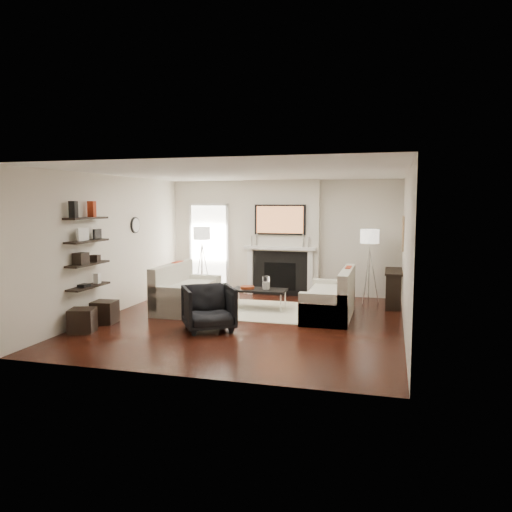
% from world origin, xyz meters
% --- Properties ---
extents(room_envelope, '(6.00, 6.00, 6.00)m').
position_xyz_m(room_envelope, '(0.00, 0.00, 1.35)').
color(room_envelope, '#33120B').
rests_on(room_envelope, ground).
extents(chimney_breast, '(1.80, 0.25, 2.70)m').
position_xyz_m(chimney_breast, '(0.00, 2.88, 1.35)').
color(chimney_breast, silver).
rests_on(chimney_breast, floor).
extents(fireplace_surround, '(1.30, 0.02, 1.04)m').
position_xyz_m(fireplace_surround, '(0.00, 2.74, 0.52)').
color(fireplace_surround, black).
rests_on(fireplace_surround, floor).
extents(firebox, '(0.75, 0.02, 0.65)m').
position_xyz_m(firebox, '(0.00, 2.73, 0.45)').
color(firebox, black).
rests_on(firebox, floor).
extents(mantel_pilaster_l, '(0.12, 0.08, 1.10)m').
position_xyz_m(mantel_pilaster_l, '(-0.72, 2.71, 0.55)').
color(mantel_pilaster_l, white).
rests_on(mantel_pilaster_l, floor).
extents(mantel_pilaster_r, '(0.12, 0.08, 1.10)m').
position_xyz_m(mantel_pilaster_r, '(0.72, 2.71, 0.55)').
color(mantel_pilaster_r, white).
rests_on(mantel_pilaster_r, floor).
extents(mantel_shelf, '(1.70, 0.18, 0.07)m').
position_xyz_m(mantel_shelf, '(0.00, 2.69, 1.12)').
color(mantel_shelf, white).
rests_on(mantel_shelf, chimney_breast).
extents(tv_body, '(1.20, 0.06, 0.70)m').
position_xyz_m(tv_body, '(0.00, 2.71, 1.78)').
color(tv_body, black).
rests_on(tv_body, chimney_breast).
extents(tv_screen, '(1.10, 0.00, 0.62)m').
position_xyz_m(tv_screen, '(0.00, 2.68, 1.78)').
color(tv_screen, '#BF723F').
rests_on(tv_screen, tv_body).
extents(candlestick_l_tall, '(0.04, 0.04, 0.30)m').
position_xyz_m(candlestick_l_tall, '(-0.55, 2.70, 1.30)').
color(candlestick_l_tall, silver).
rests_on(candlestick_l_tall, mantel_shelf).
extents(candlestick_l_short, '(0.04, 0.04, 0.24)m').
position_xyz_m(candlestick_l_short, '(-0.68, 2.70, 1.27)').
color(candlestick_l_short, silver).
rests_on(candlestick_l_short, mantel_shelf).
extents(candlestick_r_tall, '(0.04, 0.04, 0.30)m').
position_xyz_m(candlestick_r_tall, '(0.55, 2.70, 1.30)').
color(candlestick_r_tall, silver).
rests_on(candlestick_r_tall, mantel_shelf).
extents(candlestick_r_short, '(0.04, 0.04, 0.24)m').
position_xyz_m(candlestick_r_short, '(0.68, 2.70, 1.27)').
color(candlestick_r_short, silver).
rests_on(candlestick_r_short, mantel_shelf).
extents(hallway_panel, '(0.90, 0.02, 2.10)m').
position_xyz_m(hallway_panel, '(-1.85, 2.98, 1.05)').
color(hallway_panel, white).
rests_on(hallway_panel, floor).
extents(door_trim_l, '(0.06, 0.06, 2.16)m').
position_xyz_m(door_trim_l, '(-2.33, 2.96, 1.05)').
color(door_trim_l, white).
rests_on(door_trim_l, floor).
extents(door_trim_r, '(0.06, 0.06, 2.16)m').
position_xyz_m(door_trim_r, '(-1.37, 2.96, 1.05)').
color(door_trim_r, white).
rests_on(door_trim_r, floor).
extents(door_trim_top, '(1.02, 0.06, 0.06)m').
position_xyz_m(door_trim_top, '(-1.85, 2.96, 2.13)').
color(door_trim_top, white).
rests_on(door_trim_top, wall_back).
extents(rug, '(2.60, 2.00, 0.01)m').
position_xyz_m(rug, '(0.08, 0.98, 0.01)').
color(rug, beige).
rests_on(rug, floor).
extents(loveseat_left_base, '(0.85, 1.80, 0.42)m').
position_xyz_m(loveseat_left_base, '(-1.48, 0.70, 0.21)').
color(loveseat_left_base, beige).
rests_on(loveseat_left_base, floor).
extents(loveseat_left_back, '(0.18, 1.80, 0.80)m').
position_xyz_m(loveseat_left_back, '(-1.82, 0.70, 0.53)').
color(loveseat_left_back, beige).
rests_on(loveseat_left_back, floor).
extents(loveseat_left_arm_n, '(0.85, 0.18, 0.60)m').
position_xyz_m(loveseat_left_arm_n, '(-1.48, -0.11, 0.30)').
color(loveseat_left_arm_n, beige).
rests_on(loveseat_left_arm_n, floor).
extents(loveseat_left_arm_s, '(0.85, 0.18, 0.60)m').
position_xyz_m(loveseat_left_arm_s, '(-1.48, 1.51, 0.30)').
color(loveseat_left_arm_s, beige).
rests_on(loveseat_left_arm_s, floor).
extents(loveseat_left_cushion, '(0.63, 1.44, 0.10)m').
position_xyz_m(loveseat_left_cushion, '(-1.43, 0.70, 0.47)').
color(loveseat_left_cushion, beige).
rests_on(loveseat_left_cushion, loveseat_left_base).
extents(pillow_left_orange, '(0.10, 0.42, 0.42)m').
position_xyz_m(pillow_left_orange, '(-1.82, 1.00, 0.73)').
color(pillow_left_orange, '#A32E14').
rests_on(pillow_left_orange, loveseat_left_cushion).
extents(pillow_left_charcoal, '(0.10, 0.40, 0.40)m').
position_xyz_m(pillow_left_charcoal, '(-1.82, 0.40, 0.72)').
color(pillow_left_charcoal, black).
rests_on(pillow_left_charcoal, loveseat_left_cushion).
extents(loveseat_right_base, '(0.85, 1.80, 0.42)m').
position_xyz_m(loveseat_right_base, '(1.39, 0.77, 0.21)').
color(loveseat_right_base, beige).
rests_on(loveseat_right_base, floor).
extents(loveseat_right_back, '(0.18, 1.80, 0.80)m').
position_xyz_m(loveseat_right_back, '(1.72, 0.77, 0.53)').
color(loveseat_right_back, beige).
rests_on(loveseat_right_back, floor).
extents(loveseat_right_arm_n, '(0.85, 0.18, 0.60)m').
position_xyz_m(loveseat_right_arm_n, '(1.39, -0.04, 0.30)').
color(loveseat_right_arm_n, beige).
rests_on(loveseat_right_arm_n, floor).
extents(loveseat_right_arm_s, '(0.85, 0.18, 0.60)m').
position_xyz_m(loveseat_right_arm_s, '(1.39, 1.58, 0.30)').
color(loveseat_right_arm_s, beige).
rests_on(loveseat_right_arm_s, floor).
extents(loveseat_right_cushion, '(0.63, 1.44, 0.10)m').
position_xyz_m(loveseat_right_cushion, '(1.34, 0.77, 0.47)').
color(loveseat_right_cushion, beige).
rests_on(loveseat_right_cushion, loveseat_right_base).
extents(pillow_right_orange, '(0.10, 0.42, 0.42)m').
position_xyz_m(pillow_right_orange, '(1.72, 1.07, 0.73)').
color(pillow_right_orange, '#A32E14').
rests_on(pillow_right_orange, loveseat_right_cushion).
extents(pillow_right_charcoal, '(0.10, 0.40, 0.40)m').
position_xyz_m(pillow_right_charcoal, '(1.72, 0.47, 0.72)').
color(pillow_right_charcoal, black).
rests_on(pillow_right_charcoal, loveseat_right_cushion).
extents(coffee_table, '(1.10, 0.55, 0.04)m').
position_xyz_m(coffee_table, '(-0.07, 1.09, 0.40)').
color(coffee_table, black).
rests_on(coffee_table, floor).
extents(coffee_leg_nw, '(0.02, 0.02, 0.38)m').
position_xyz_m(coffee_leg_nw, '(-0.57, 0.87, 0.19)').
color(coffee_leg_nw, silver).
rests_on(coffee_leg_nw, floor).
extents(coffee_leg_ne, '(0.02, 0.02, 0.38)m').
position_xyz_m(coffee_leg_ne, '(0.43, 0.87, 0.19)').
color(coffee_leg_ne, silver).
rests_on(coffee_leg_ne, floor).
extents(coffee_leg_sw, '(0.02, 0.02, 0.38)m').
position_xyz_m(coffee_leg_sw, '(-0.57, 1.31, 0.19)').
color(coffee_leg_sw, silver).
rests_on(coffee_leg_sw, floor).
extents(coffee_leg_se, '(0.02, 0.02, 0.38)m').
position_xyz_m(coffee_leg_se, '(0.43, 1.31, 0.19)').
color(coffee_leg_se, silver).
rests_on(coffee_leg_se, floor).
extents(hurricane_glass, '(0.15, 0.15, 0.26)m').
position_xyz_m(hurricane_glass, '(0.08, 1.09, 0.56)').
color(hurricane_glass, white).
rests_on(hurricane_glass, coffee_table).
extents(hurricane_candle, '(0.11, 0.11, 0.16)m').
position_xyz_m(hurricane_candle, '(0.08, 1.09, 0.49)').
color(hurricane_candle, white).
rests_on(hurricane_candle, coffee_table).
extents(copper_bowl, '(0.29, 0.29, 0.05)m').
position_xyz_m(copper_bowl, '(-0.32, 1.09, 0.45)').
color(copper_bowl, '#B2411D').
rests_on(copper_bowl, coffee_table).
extents(armchair, '(1.10, 1.08, 0.84)m').
position_xyz_m(armchair, '(-0.47, -0.74, 0.42)').
color(armchair, black).
rests_on(armchair, floor).
extents(lamp_left_post, '(0.02, 0.02, 1.20)m').
position_xyz_m(lamp_left_post, '(-1.85, 2.49, 0.60)').
color(lamp_left_post, silver).
rests_on(lamp_left_post, floor).
extents(lamp_left_shade, '(0.40, 0.40, 0.30)m').
position_xyz_m(lamp_left_shade, '(-1.85, 2.49, 1.45)').
color(lamp_left_shade, white).
rests_on(lamp_left_shade, lamp_left_post).
extents(lamp_left_leg_a, '(0.25, 0.02, 1.23)m').
position_xyz_m(lamp_left_leg_a, '(-1.74, 2.49, 0.60)').
color(lamp_left_leg_a, silver).
rests_on(lamp_left_leg_a, floor).
extents(lamp_left_leg_b, '(0.14, 0.22, 1.23)m').
position_xyz_m(lamp_left_leg_b, '(-1.91, 2.58, 0.60)').
color(lamp_left_leg_b, silver).
rests_on(lamp_left_leg_b, floor).
extents(lamp_left_leg_c, '(0.14, 0.22, 1.23)m').
position_xyz_m(lamp_left_leg_c, '(-1.91, 2.39, 0.60)').
color(lamp_left_leg_c, silver).
rests_on(lamp_left_leg_c, floor).
extents(lamp_right_post, '(0.02, 0.02, 1.20)m').
position_xyz_m(lamp_right_post, '(2.05, 2.41, 0.60)').
color(lamp_right_post, silver).
rests_on(lamp_right_post, floor).
extents(lamp_right_shade, '(0.40, 0.40, 0.30)m').
position_xyz_m(lamp_right_shade, '(2.05, 2.41, 1.45)').
color(lamp_right_shade, white).
rests_on(lamp_right_shade, lamp_right_post).
extents(lamp_right_leg_a, '(0.25, 0.02, 1.23)m').
position_xyz_m(lamp_right_leg_a, '(2.16, 2.41, 0.60)').
color(lamp_right_leg_a, silver).
rests_on(lamp_right_leg_a, floor).
extents(lamp_right_leg_b, '(0.14, 0.22, 1.23)m').
position_xyz_m(lamp_right_leg_b, '(2.00, 2.51, 0.60)').
color(lamp_right_leg_b, silver).
rests_on(lamp_right_leg_b, floor).
extents(lamp_right_leg_c, '(0.14, 0.22, 1.23)m').
position_xyz_m(lamp_right_leg_c, '(1.99, 2.32, 0.60)').
color(lamp_right_leg_c, silver).
rests_on(lamp_right_leg_c, floor).
extents(console_top, '(0.35, 1.20, 0.04)m').
position_xyz_m(console_top, '(2.57, 2.22, 0.73)').
color(console_top, black).
rests_on(console_top, floor).
extents(console_leg_n, '(0.30, 0.04, 0.71)m').
position_xyz_m(console_leg_n, '(2.57, 1.67, 0.35)').
color(console_leg_n, black).
rests_on(console_leg_n, floor).
extents(console_leg_s, '(0.30, 0.04, 0.71)m').
position_xyz_m(console_leg_s, '(2.57, 2.77, 0.35)').
color(console_leg_s, black).
rests_on(console_leg_s, floor).
extents(wall_art, '(0.03, 0.70, 0.70)m').
position_xyz_m(wall_art, '(2.73, 2.05, 1.55)').
color(wall_art, tan).
rests_on(wall_art, wall_right).
extents(shelf_bottom, '(0.25, 1.00, 0.03)m').
position_xyz_m(shelf_bottom, '(-2.62, -1.00, 0.70)').
color(shelf_bottom, black).
rests_on(shelf_bottom, wall_left).
extents(shelf_lower, '(0.25, 1.00, 0.04)m').
position_xyz_m(shelf_lower, '(-2.62, -1.00, 1.10)').
color(shelf_lower, black).
rests_on(shelf_lower, wall_left).
extents(shelf_upper, '(0.25, 1.00, 0.04)m').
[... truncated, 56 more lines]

